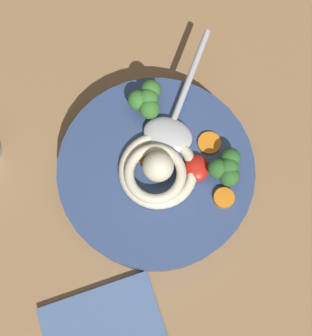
{
  "coord_description": "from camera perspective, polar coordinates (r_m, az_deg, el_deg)",
  "views": [
    {
      "loc": [
        11.63,
        -4.15,
        60.09
      ],
      "look_at": [
        -2.55,
        -2.53,
        8.58
      ],
      "focal_mm": 48.11,
      "sensor_mm": 36.0,
      "label": 1
    }
  ],
  "objects": [
    {
      "name": "chili_sauce_dollop",
      "position": [
        0.53,
        5.2,
        0.01
      ],
      "size": [
        3.27,
        2.94,
        1.47
      ],
      "primitive_type": "ellipsoid",
      "color": "red",
      "rests_on": "soup_bowl"
    },
    {
      "name": "soup_spoon",
      "position": [
        0.54,
        2.03,
        5.51
      ],
      "size": [
        16.89,
        10.77,
        1.6
      ],
      "rotation": [
        0.0,
        0.0,
        2.68
      ],
      "color": "#B7B7BC",
      "rests_on": "soup_bowl"
    },
    {
      "name": "carrot_slice_extra_a",
      "position": [
        0.54,
        6.77,
        3.15
      ],
      "size": [
        2.79,
        2.79,
        0.47
      ],
      "primitive_type": "cylinder",
      "color": "orange",
      "rests_on": "soup_bowl"
    },
    {
      "name": "carrot_slice_near_spoon",
      "position": [
        0.54,
        -1.63,
        2.07
      ],
      "size": [
        2.85,
        2.85,
        0.44
      ],
      "primitive_type": "cylinder",
      "color": "orange",
      "rests_on": "soup_bowl"
    },
    {
      "name": "soup_bowl",
      "position": [
        0.56,
        -0.0,
        -0.72
      ],
      "size": [
        23.71,
        23.71,
        5.45
      ],
      "color": "#334775",
      "rests_on": "table_slab"
    },
    {
      "name": "broccoli_floret_right",
      "position": [
        0.54,
        -1.18,
        8.69
      ],
      "size": [
        4.81,
        4.14,
        3.8
      ],
      "color": "#7A9E60",
      "rests_on": "soup_bowl"
    },
    {
      "name": "table_slab",
      "position": [
        0.6,
        2.69,
        -3.87
      ],
      "size": [
        115.85,
        115.85,
        3.13
      ],
      "primitive_type": "cube",
      "color": "#936D47",
      "rests_on": "ground"
    },
    {
      "name": "noodle_pile",
      "position": [
        0.52,
        0.17,
        -0.29
      ],
      "size": [
        10.26,
        10.06,
        4.13
      ],
      "color": "beige",
      "rests_on": "soup_bowl"
    },
    {
      "name": "broccoli_floret_rear",
      "position": [
        0.52,
        8.94,
        0.04
      ],
      "size": [
        4.58,
        3.94,
        3.62
      ],
      "color": "#7A9E60",
      "rests_on": "soup_bowl"
    },
    {
      "name": "carrot_slice_beside_noodles",
      "position": [
        0.53,
        8.6,
        -3.77
      ],
      "size": [
        2.42,
        2.42,
        0.69
      ],
      "primitive_type": "cylinder",
      "color": "orange",
      "rests_on": "soup_bowl"
    }
  ]
}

